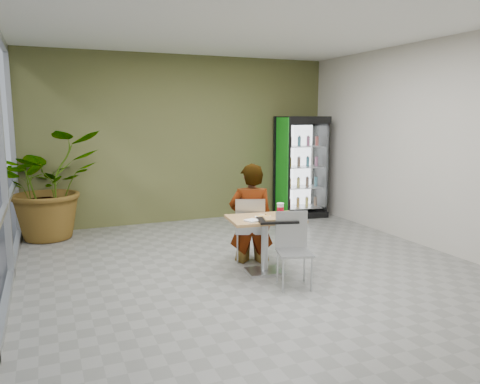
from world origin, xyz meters
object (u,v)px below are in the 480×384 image
at_px(chair_near, 293,243).
at_px(beverage_fridge, 302,167).
at_px(chair_far, 250,225).
at_px(dining_table, 265,233).
at_px(potted_plant, 49,185).
at_px(seated_woman, 251,223).
at_px(soda_cup, 280,210).
at_px(cafeteria_tray, 277,220).

height_order(chair_near, beverage_fridge, beverage_fridge).
height_order(chair_far, chair_near, chair_far).
relative_size(dining_table, potted_plant, 0.55).
height_order(dining_table, potted_plant, potted_plant).
distance_m(seated_woman, potted_plant, 3.63).
distance_m(dining_table, potted_plant, 3.99).
relative_size(chair_far, seated_woman, 0.54).
xyz_separation_m(chair_far, beverage_fridge, (2.26, 2.47, 0.48)).
xyz_separation_m(seated_woman, soda_cup, (0.19, -0.51, 0.28)).
bearing_deg(chair_far, soda_cup, 137.81).
bearing_deg(potted_plant, beverage_fridge, -0.91).
bearing_deg(dining_table, potted_plant, 130.13).
relative_size(dining_table, chair_near, 1.12).
distance_m(chair_far, beverage_fridge, 3.38).
distance_m(seated_woman, soda_cup, 0.61).
bearing_deg(cafeteria_tray, beverage_fridge, 55.48).
relative_size(seated_woman, cafeteria_tray, 3.54).
relative_size(cafeteria_tray, beverage_fridge, 0.24).
height_order(dining_table, chair_far, chair_far).
xyz_separation_m(soda_cup, cafeteria_tray, (-0.19, -0.29, -0.07)).
xyz_separation_m(chair_near, cafeteria_tray, (-0.09, 0.24, 0.24)).
xyz_separation_m(cafeteria_tray, beverage_fridge, (2.22, 3.23, 0.26)).
distance_m(beverage_fridge, potted_plant, 4.83).
height_order(chair_near, soda_cup, soda_cup).
relative_size(chair_near, soda_cup, 5.36).
bearing_deg(cafeteria_tray, chair_far, 92.79).
bearing_deg(beverage_fridge, potted_plant, -172.91).
bearing_deg(seated_woman, chair_far, 69.95).
xyz_separation_m(seated_woman, beverage_fridge, (2.22, 2.43, 0.47)).
bearing_deg(chair_far, dining_table, 111.04).
distance_m(soda_cup, beverage_fridge, 3.58).
distance_m(chair_far, chair_near, 1.01).
bearing_deg(cafeteria_tray, soda_cup, 56.19).
height_order(chair_far, potted_plant, potted_plant).
relative_size(chair_far, potted_plant, 0.51).
distance_m(chair_near, cafeteria_tray, 0.35).
xyz_separation_m(seated_woman, cafeteria_tray, (0.00, -0.80, 0.21)).
height_order(beverage_fridge, potted_plant, beverage_fridge).
bearing_deg(potted_plant, cafeteria_tray, -51.75).
height_order(chair_far, seated_woman, seated_woman).
distance_m(cafeteria_tray, potted_plant, 4.21).
height_order(chair_near, cafeteria_tray, chair_near).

